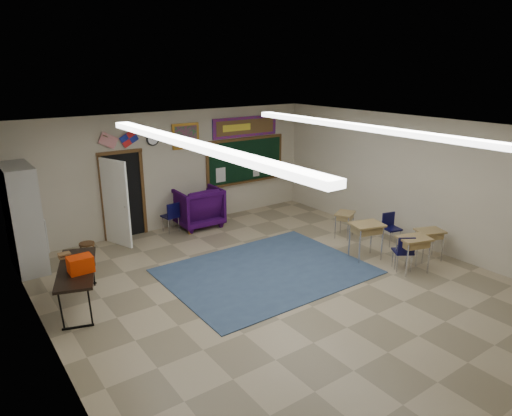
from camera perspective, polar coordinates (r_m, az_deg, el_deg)
floor at (r=8.84m, az=3.41°, el=-10.07°), size 9.00×9.00×0.00m
back_wall at (r=11.96m, az=-10.16°, el=4.68°), size 8.00×0.04×3.00m
left_wall at (r=6.66m, az=-24.44°, el=-6.96°), size 0.04×9.00×3.00m
right_wall at (r=11.14m, az=19.81°, el=2.99°), size 0.04×9.00×3.00m
ceiling at (r=7.92m, az=3.80°, el=9.58°), size 8.00×9.00×0.04m
area_rug at (r=9.51m, az=1.31°, el=-7.90°), size 4.00×3.00×0.02m
fluorescent_strips at (r=7.93m, az=3.80°, el=9.16°), size 3.86×6.00×0.10m
doorway at (r=11.39m, az=-16.52°, el=1.30°), size 1.10×0.89×2.16m
chalkboard at (r=13.01m, az=-1.29°, el=5.80°), size 2.55×0.14×1.30m
bulletin_board at (r=12.85m, az=-1.33°, el=10.12°), size 2.10×0.05×0.55m
framed_art_print at (r=11.93m, az=-8.78°, el=8.88°), size 0.75×0.05×0.65m
wall_clock at (r=11.55m, az=-12.79°, el=8.38°), size 0.32×0.05×0.32m
wall_flags at (r=11.21m, az=-16.80°, el=8.49°), size 1.16×0.06×0.70m
storage_cabinet at (r=10.43m, az=-27.06°, el=-1.15°), size 0.59×1.25×2.20m
wingback_armchair at (r=12.09m, az=-7.36°, el=0.17°), size 1.16×1.19×1.05m
student_chair_reading at (r=11.80m, az=-10.66°, el=-1.10°), size 0.43×0.43×0.79m
student_chair_desk_a at (r=9.93m, az=17.86°, el=-5.29°), size 0.53×0.53×0.77m
student_chair_desk_b at (r=11.23m, az=16.61°, el=-2.59°), size 0.45×0.45×0.75m
student_desk_front_left at (r=10.24m, az=13.58°, el=-3.80°), size 0.79×0.66×0.81m
student_desk_front_right at (r=11.45m, az=10.99°, el=-1.90°), size 0.65×0.59×0.63m
student_desk_back_left at (r=9.89m, az=19.00°, el=-5.28°), size 0.74×0.63×0.75m
student_desk_back_right at (r=10.63m, az=20.77°, el=-4.12°), size 0.68×0.60×0.68m
folding_table at (r=8.67m, az=-21.30°, el=-8.92°), size 1.12×1.87×1.01m
wooden_stool at (r=10.20m, az=-20.25°, el=-5.52°), size 0.31×0.31×0.55m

